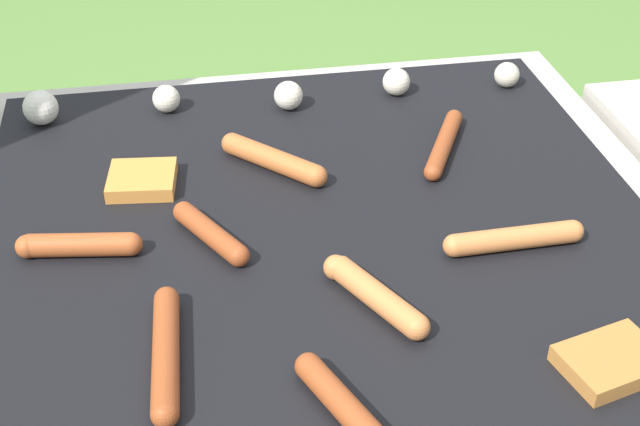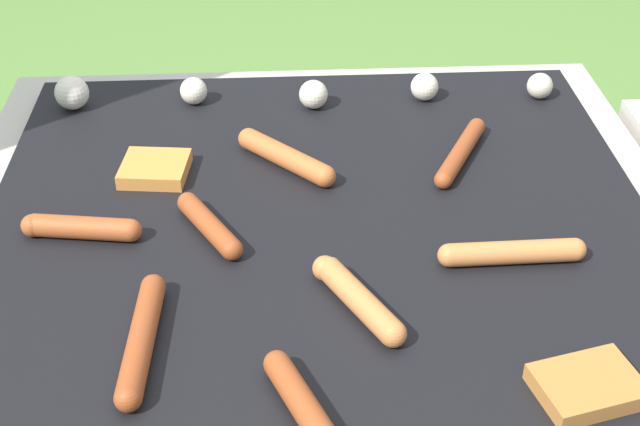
% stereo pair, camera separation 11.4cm
% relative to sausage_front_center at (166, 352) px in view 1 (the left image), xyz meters
% --- Properties ---
extents(grill, '(1.00, 1.00, 0.45)m').
position_rel_sausage_front_center_xyz_m(grill, '(0.20, 0.22, -0.24)').
color(grill, '#B2AA9E').
rests_on(grill, ground_plane).
extents(sausage_mid_left, '(0.10, 0.17, 0.03)m').
position_rel_sausage_front_center_xyz_m(sausage_mid_left, '(0.42, 0.37, -0.00)').
color(sausage_mid_left, '#93421E').
rests_on(sausage_mid_left, grill).
extents(sausage_front_center, '(0.04, 0.20, 0.03)m').
position_rel_sausage_front_center_xyz_m(sausage_front_center, '(0.00, 0.00, 0.00)').
color(sausage_front_center, '#93421E').
rests_on(sausage_front_center, grill).
extents(sausage_front_left, '(0.14, 0.14, 0.03)m').
position_rel_sausage_front_center_xyz_m(sausage_front_left, '(0.16, 0.37, 0.00)').
color(sausage_front_left, '#B7602D').
rests_on(sausage_front_left, grill).
extents(sausage_back_left, '(0.09, 0.15, 0.03)m').
position_rel_sausage_front_center_xyz_m(sausage_back_left, '(0.24, 0.05, 0.00)').
color(sausage_back_left, '#C6753D').
rests_on(sausage_back_left, grill).
extents(sausage_back_right, '(0.09, 0.13, 0.03)m').
position_rel_sausage_front_center_xyz_m(sausage_back_right, '(0.06, 0.21, -0.00)').
color(sausage_back_right, '#93421E').
rests_on(sausage_back_right, grill).
extents(sausage_back_center, '(0.18, 0.03, 0.03)m').
position_rel_sausage_front_center_xyz_m(sausage_back_center, '(0.43, 0.13, 0.00)').
color(sausage_back_center, '#C6753D').
rests_on(sausage_back_center, grill).
extents(sausage_mid_right, '(0.15, 0.05, 0.03)m').
position_rel_sausage_front_center_xyz_m(sausage_mid_right, '(-0.10, 0.21, 0.00)').
color(sausage_mid_right, '#A34C23').
rests_on(sausage_mid_right, grill).
extents(sausage_front_right, '(0.09, 0.17, 0.03)m').
position_rel_sausage_front_center_xyz_m(sausage_front_right, '(0.17, -0.12, -0.00)').
color(sausage_front_right, '#93421E').
rests_on(sausage_front_right, grill).
extents(bread_slice_center, '(0.10, 0.10, 0.02)m').
position_rel_sausage_front_center_xyz_m(bread_slice_center, '(-0.02, 0.35, -0.00)').
color(bread_slice_center, '#D18438').
rests_on(bread_slice_center, grill).
extents(bread_slice_left, '(0.12, 0.10, 0.02)m').
position_rel_sausage_front_center_xyz_m(bread_slice_left, '(0.46, -0.09, -0.00)').
color(bread_slice_left, '#B27033').
rests_on(bread_slice_left, grill).
extents(mushroom_row, '(0.79, 0.07, 0.05)m').
position_rel_sausage_front_center_xyz_m(mushroom_row, '(0.15, 0.56, 0.01)').
color(mushroom_row, silver).
rests_on(mushroom_row, grill).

